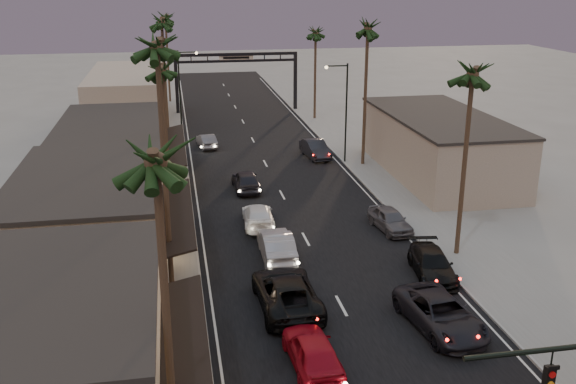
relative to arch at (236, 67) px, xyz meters
name	(u,v)px	position (x,y,z in m)	size (l,w,h in m)	color
ground	(276,183)	(0.00, -30.00, -5.53)	(200.00, 200.00, 0.00)	slate
road	(267,167)	(0.00, -25.00, -5.53)	(14.00, 120.00, 0.02)	black
sidewalk_left	(160,151)	(-9.50, -18.00, -5.47)	(5.00, 92.00, 0.12)	slate
sidewalk_right	(349,142)	(9.50, -18.00, -5.47)	(5.00, 92.00, 0.12)	slate
storefront_near	(50,362)	(-13.00, -58.00, -2.78)	(8.00, 12.00, 5.50)	#C4B696
storefront_mid	(91,224)	(-13.00, -44.00, -2.78)	(8.00, 14.00, 5.50)	gray
storefront_far	(113,155)	(-13.00, -28.00, -3.03)	(8.00, 16.00, 5.00)	#C4B696
storefront_dist	(128,98)	(-13.00, -5.00, -2.53)	(8.00, 20.00, 6.00)	gray
building_right	(439,146)	(14.00, -30.00, -3.03)	(8.00, 18.00, 5.00)	gray
arch	(236,67)	(0.00, 0.00, 0.00)	(15.20, 0.40, 7.27)	black
streetlight_right	(343,105)	(6.92, -25.00, -0.20)	(2.13, 0.30, 9.00)	black
streetlight_left	(182,86)	(-6.92, -12.00, -0.20)	(2.13, 0.30, 9.00)	black
palm_la	(155,148)	(-8.60, -61.00, 5.91)	(3.20, 3.20, 13.20)	#38281C
palm_lb	(156,39)	(-8.60, -48.00, 7.85)	(3.20, 3.20, 15.20)	#38281C
palm_lc	(162,64)	(-8.60, -34.00, 4.94)	(3.20, 3.20, 12.20)	#38281C
palm_ld	(161,18)	(-8.60, -15.00, 6.88)	(3.20, 3.20, 14.20)	#38281C
palm_ra	(473,66)	(8.60, -46.00, 5.91)	(3.20, 3.20, 13.20)	#38281C
palm_rb	(368,23)	(8.60, -26.00, 6.88)	(3.20, 3.20, 14.20)	#38281C
palm_rc	(316,29)	(8.60, -6.00, 4.94)	(3.20, 3.20, 12.20)	#38281C
palm_far	(165,15)	(-8.30, 8.00, 5.91)	(3.20, 3.20, 13.20)	#38281C
oncoming_red	(313,351)	(-2.65, -56.11, -4.71)	(1.94, 4.81, 1.64)	maroon
oncoming_pickup	(286,292)	(-2.82, -50.61, -4.65)	(2.93, 6.35, 1.76)	black
oncoming_silver	(276,245)	(-2.34, -44.54, -4.68)	(1.81, 5.19, 1.71)	gray
oncoming_white	(258,216)	(-2.71, -39.04, -4.82)	(2.00, 4.92, 1.43)	white
oncoming_dgrey	(246,180)	(-2.62, -31.25, -4.72)	(1.92, 4.76, 1.62)	black
oncoming_grey_far	(207,141)	(-4.88, -17.26, -4.86)	(1.44, 4.12, 1.36)	#58575D
curbside_near	(441,314)	(4.12, -54.03, -4.73)	(2.68, 5.81, 1.61)	black
curbside_black	(432,264)	(5.95, -48.53, -4.80)	(2.06, 5.06, 1.47)	black
curbside_grey	(390,220)	(5.90, -41.41, -4.79)	(1.76, 4.37, 1.49)	#4D4C51
curbside_far	(315,149)	(4.93, -22.75, -4.72)	(1.73, 4.95, 1.63)	black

